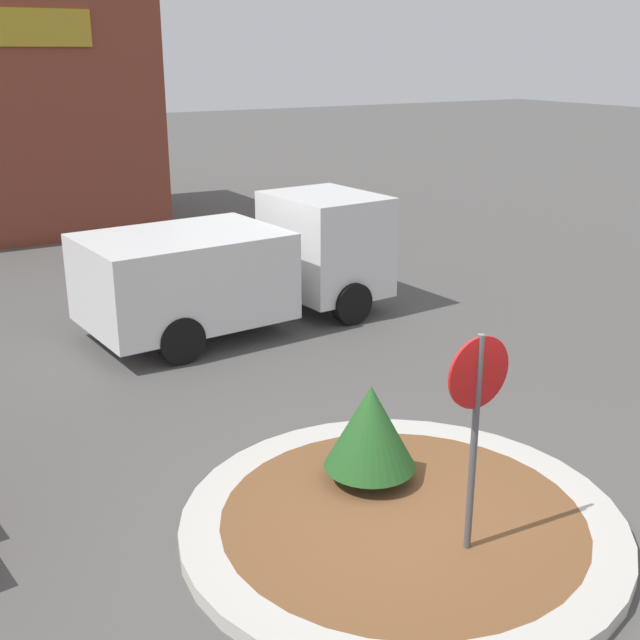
{
  "coord_description": "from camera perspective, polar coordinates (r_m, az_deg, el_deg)",
  "views": [
    {
      "loc": [
        -4.59,
        -5.95,
        4.89
      ],
      "look_at": [
        0.84,
        3.12,
        1.34
      ],
      "focal_mm": 45.0,
      "sensor_mm": 36.0,
      "label": 1
    }
  ],
  "objects": [
    {
      "name": "traffic_island",
      "position": [
        8.92,
        5.85,
        -14.13
      ],
      "size": [
        4.75,
        4.75,
        0.17
      ],
      "color": "#BCB7AD",
      "rests_on": "ground_plane"
    },
    {
      "name": "island_shrub",
      "position": [
        9.2,
        3.61,
        -7.57
      ],
      "size": [
        1.06,
        1.06,
        1.17
      ],
      "color": "brown",
      "rests_on": "traffic_island"
    },
    {
      "name": "ground_plane",
      "position": [
        8.97,
        5.83,
        -14.58
      ],
      "size": [
        120.0,
        120.0,
        0.0
      ],
      "primitive_type": "plane",
      "color": "#514F4C"
    },
    {
      "name": "stop_sign",
      "position": [
        7.74,
        11.05,
        -6.21
      ],
      "size": [
        0.71,
        0.07,
        2.43
      ],
      "color": "#4C4C51",
      "rests_on": "ground_plane"
    },
    {
      "name": "utility_truck",
      "position": [
        14.82,
        -5.54,
        3.98
      ],
      "size": [
        5.82,
        2.77,
        2.28
      ],
      "rotation": [
        0.0,
        0.0,
        0.07
      ],
      "color": "silver",
      "rests_on": "ground_plane"
    }
  ]
}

